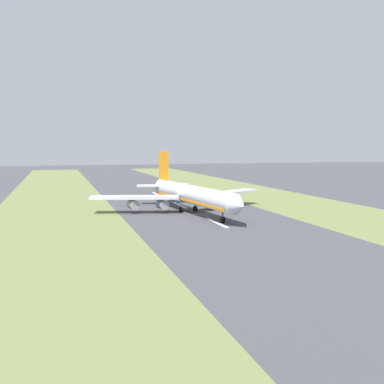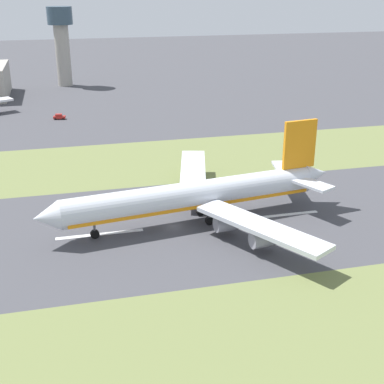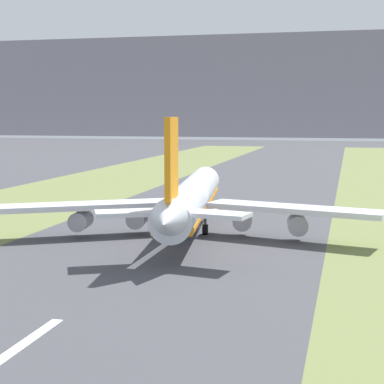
# 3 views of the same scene
# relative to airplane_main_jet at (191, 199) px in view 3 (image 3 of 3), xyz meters

# --- Properties ---
(ground_plane) EXTENTS (800.00, 800.00, 0.00)m
(ground_plane) POSITION_rel_airplane_main_jet_xyz_m (-1.60, 6.26, -6.02)
(ground_plane) COLOR #424247
(centreline_dash_near) EXTENTS (1.20, 18.00, 0.01)m
(centreline_dash_near) POSITION_rel_airplane_main_jet_xyz_m (-1.60, -58.11, -6.01)
(centreline_dash_near) COLOR silver
(centreline_dash_near) RESTS_ON ground
(centreline_dash_mid) EXTENTS (1.20, 18.00, 0.01)m
(centreline_dash_mid) POSITION_rel_airplane_main_jet_xyz_m (-1.60, -18.11, -6.01)
(centreline_dash_mid) COLOR silver
(centreline_dash_mid) RESTS_ON ground
(centreline_dash_far) EXTENTS (1.20, 18.00, 0.01)m
(centreline_dash_far) POSITION_rel_airplane_main_jet_xyz_m (-1.60, 21.89, -6.01)
(centreline_dash_far) COLOR silver
(centreline_dash_far) RESTS_ON ground
(airplane_main_jet) EXTENTS (63.54, 67.12, 20.20)m
(airplane_main_jet) POSITION_rel_airplane_main_jet_xyz_m (0.00, 0.00, 0.00)
(airplane_main_jet) COLOR silver
(airplane_main_jet) RESTS_ON ground
(mountain_ridge) EXTENTS (800.00, 120.00, 91.59)m
(mountain_ridge) POSITION_rel_airplane_main_jet_xyz_m (-1.60, 526.26, 39.77)
(mountain_ridge) COLOR gray
(mountain_ridge) RESTS_ON ground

